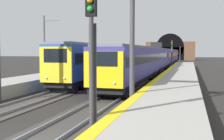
{
  "coord_description": "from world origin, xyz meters",
  "views": [
    {
      "loc": [
        -8.51,
        -5.26,
        3.33
      ],
      "look_at": [
        12.82,
        0.69,
        1.86
      ],
      "focal_mm": 45.21,
      "sensor_mm": 36.0,
      "label": 1
    }
  ],
  "objects_px": {
    "catenary_mast_near": "(44,47)",
    "railway_signal_mid": "(172,52)",
    "train_adjacent_platform": "(134,57)",
    "train_main_approaching": "(162,57)",
    "overhead_signal_gantry": "(60,12)",
    "railway_signal_far": "(180,52)",
    "railway_signal_near": "(92,50)"
  },
  "relations": [
    {
      "from": "catenary_mast_near",
      "to": "railway_signal_mid",
      "type": "bearing_deg",
      "value": -27.27
    },
    {
      "from": "train_adjacent_platform",
      "to": "railway_signal_mid",
      "type": "xyz_separation_m",
      "value": [
        3.35,
        -6.54,
        0.93
      ]
    },
    {
      "from": "train_main_approaching",
      "to": "catenary_mast_near",
      "type": "relative_size",
      "value": 10.14
    },
    {
      "from": "train_adjacent_platform",
      "to": "catenary_mast_near",
      "type": "distance_m",
      "value": 22.44
    },
    {
      "from": "railway_signal_mid",
      "to": "train_adjacent_platform",
      "type": "bearing_deg",
      "value": -62.91
    },
    {
      "from": "overhead_signal_gantry",
      "to": "catenary_mast_near",
      "type": "height_order",
      "value": "overhead_signal_gantry"
    },
    {
      "from": "railway_signal_mid",
      "to": "overhead_signal_gantry",
      "type": "distance_m",
      "value": 38.73
    },
    {
      "from": "overhead_signal_gantry",
      "to": "catenary_mast_near",
      "type": "distance_m",
      "value": 16.18
    },
    {
      "from": "train_main_approaching",
      "to": "railway_signal_far",
      "type": "distance_m",
      "value": 42.35
    },
    {
      "from": "train_main_approaching",
      "to": "catenary_mast_near",
      "type": "distance_m",
      "value": 27.91
    },
    {
      "from": "train_adjacent_platform",
      "to": "railway_signal_near",
      "type": "relative_size",
      "value": 11.19
    },
    {
      "from": "railway_signal_far",
      "to": "railway_signal_near",
      "type": "bearing_deg",
      "value": 0.0
    },
    {
      "from": "train_main_approaching",
      "to": "train_adjacent_platform",
      "type": "distance_m",
      "value": 6.23
    },
    {
      "from": "train_adjacent_platform",
      "to": "railway_signal_far",
      "type": "relative_size",
      "value": 12.29
    },
    {
      "from": "railway_signal_near",
      "to": "railway_signal_mid",
      "type": "bearing_deg",
      "value": -180.0
    },
    {
      "from": "overhead_signal_gantry",
      "to": "railway_signal_near",
      "type": "bearing_deg",
      "value": -145.63
    },
    {
      "from": "railway_signal_mid",
      "to": "catenary_mast_near",
      "type": "height_order",
      "value": "catenary_mast_near"
    },
    {
      "from": "train_main_approaching",
      "to": "railway_signal_near",
      "type": "distance_m",
      "value": 45.4
    },
    {
      "from": "railway_signal_near",
      "to": "railway_signal_mid",
      "type": "distance_m",
      "value": 44.57
    },
    {
      "from": "train_adjacent_platform",
      "to": "catenary_mast_near",
      "type": "relative_size",
      "value": 8.46
    },
    {
      "from": "railway_signal_mid",
      "to": "railway_signal_far",
      "type": "bearing_deg",
      "value": -180.0
    },
    {
      "from": "catenary_mast_near",
      "to": "overhead_signal_gantry",
      "type": "bearing_deg",
      "value": -147.64
    },
    {
      "from": "railway_signal_near",
      "to": "railway_signal_far",
      "type": "distance_m",
      "value": 87.65
    },
    {
      "from": "train_adjacent_platform",
      "to": "catenary_mast_near",
      "type": "height_order",
      "value": "catenary_mast_near"
    },
    {
      "from": "railway_signal_near",
      "to": "overhead_signal_gantry",
      "type": "height_order",
      "value": "overhead_signal_gantry"
    },
    {
      "from": "train_adjacent_platform",
      "to": "railway_signal_far",
      "type": "bearing_deg",
      "value": 171.17
    },
    {
      "from": "train_main_approaching",
      "to": "railway_signal_far",
      "type": "bearing_deg",
      "value": 178.1
    },
    {
      "from": "railway_signal_far",
      "to": "railway_signal_mid",
      "type": "bearing_deg",
      "value": 0.0
    },
    {
      "from": "railway_signal_mid",
      "to": "overhead_signal_gantry",
      "type": "xyz_separation_m",
      "value": [
        -38.42,
        4.21,
        2.43
      ]
    },
    {
      "from": "train_main_approaching",
      "to": "overhead_signal_gantry",
      "type": "distance_m",
      "value": 39.43
    },
    {
      "from": "railway_signal_mid",
      "to": "railway_signal_far",
      "type": "distance_m",
      "value": 43.08
    },
    {
      "from": "train_main_approaching",
      "to": "overhead_signal_gantry",
      "type": "height_order",
      "value": "overhead_signal_gantry"
    }
  ]
}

